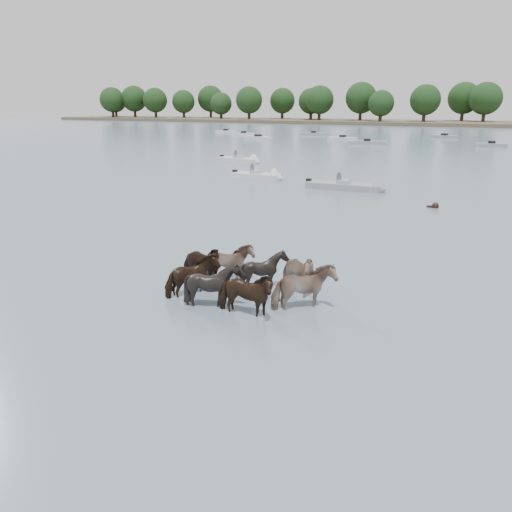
% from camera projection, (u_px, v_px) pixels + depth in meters
% --- Properties ---
extents(ground, '(400.00, 400.00, 0.00)m').
position_uv_depth(ground, '(237.00, 297.00, 17.07)').
color(ground, '#4E6071').
rests_on(ground, ground).
extents(shoreline, '(160.00, 30.00, 1.00)m').
position_uv_depth(shoreline, '(265.00, 120.00, 175.37)').
color(shoreline, '#4C4233').
rests_on(shoreline, ground).
extents(pony_herd, '(6.32, 4.23, 1.71)m').
position_uv_depth(pony_herd, '(244.00, 279.00, 16.98)').
color(pony_herd, black).
rests_on(pony_herd, ground).
extents(swimming_pony, '(0.72, 0.44, 0.44)m').
position_uv_depth(swimming_pony, '(434.00, 206.00, 31.53)').
color(swimming_pony, black).
rests_on(swimming_pony, ground).
extents(motorboat_a, '(4.79, 1.63, 1.92)m').
position_uv_depth(motorboat_a, '(264.00, 177.00, 43.27)').
color(motorboat_a, silver).
rests_on(motorboat_a, ground).
extents(motorboat_b, '(6.22, 1.61, 1.92)m').
position_uv_depth(motorboat_b, '(354.00, 187.00, 37.82)').
color(motorboat_b, gray).
rests_on(motorboat_b, ground).
extents(motorboat_f, '(5.67, 2.68, 1.92)m').
position_uv_depth(motorboat_f, '(244.00, 161.00, 55.29)').
color(motorboat_f, silver).
rests_on(motorboat_f, ground).
extents(distant_flotilla, '(101.51, 28.27, 0.93)m').
position_uv_depth(distant_flotilla, '(456.00, 142.00, 82.11)').
color(distant_flotilla, silver).
rests_on(distant_flotilla, ground).
extents(treeline, '(145.13, 24.62, 12.60)m').
position_uv_depth(treeline, '(265.00, 100.00, 172.61)').
color(treeline, '#382619').
rests_on(treeline, ground).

